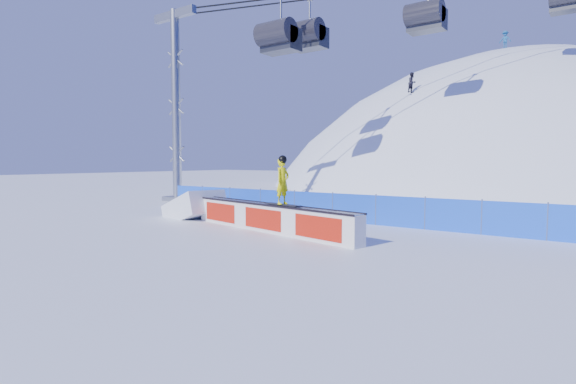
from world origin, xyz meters
The scene contains 7 objects.
ground centered at (0.00, 0.00, 0.00)m, with size 160.00×160.00×0.00m, color white.
snow_hill centered at (0.00, 42.00, -18.00)m, with size 64.00×64.00×64.00m.
safety_fence centered at (0.00, 4.50, 0.60)m, with size 22.05×0.05×1.30m.
rail_box centered at (-1.45, 0.67, 0.51)m, with size 8.49×2.40×1.03m.
snow_ramp centered at (-6.67, 1.80, 0.00)m, with size 2.73×1.82×1.02m, color white, non-canonical shape.
snowboarder centered at (-0.67, 0.50, 1.88)m, with size 1.69×0.65×1.74m.
distant_skiers centered at (2.51, 30.14, 11.31)m, with size 16.32×12.61×6.91m.
Camera 1 is at (8.72, -12.01, 2.58)m, focal length 28.00 mm.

